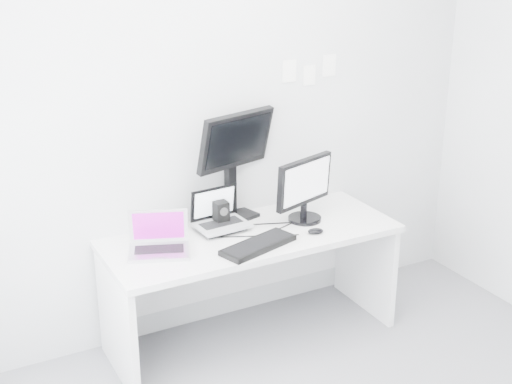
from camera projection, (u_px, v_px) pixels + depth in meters
back_wall at (225, 121)px, 4.36m from camera, size 3.60×0.00×3.60m
desk at (252, 287)px, 4.42m from camera, size 1.80×0.70×0.73m
macbook at (158, 233)px, 3.97m from camera, size 0.41×0.36×0.25m
speaker at (221, 214)px, 4.35m from camera, size 0.11×0.11×0.17m
dell_laptop at (222, 211)px, 4.28m from camera, size 0.33×0.27×0.26m
rear_monitor at (234, 165)px, 4.38m from camera, size 0.56×0.33×0.72m
samsung_monitor at (305, 189)px, 4.41m from camera, size 0.50×0.35×0.42m
keyboard at (258, 245)px, 4.09m from camera, size 0.50×0.30×0.03m
mouse at (316, 231)px, 4.28m from camera, size 0.11×0.08×0.03m
wall_note_0 at (289, 71)px, 4.46m from camera, size 0.10×0.00×0.14m
wall_note_1 at (309, 75)px, 4.54m from camera, size 0.09×0.00×0.13m
wall_note_2 at (329, 65)px, 4.59m from camera, size 0.10×0.00×0.14m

